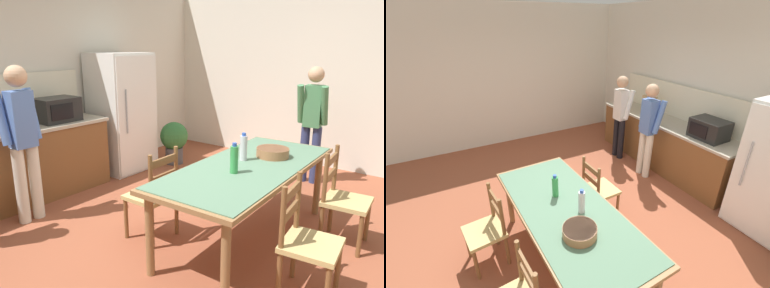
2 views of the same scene
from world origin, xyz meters
The scene contains 15 objects.
ground_plane centered at (0.00, 0.00, 0.00)m, with size 8.32×8.32×0.00m, color brown.
wall_back centered at (0.00, 2.66, 1.45)m, with size 6.52×0.12×2.90m, color silver.
wall_right centered at (3.26, 0.00, 1.45)m, with size 0.12×5.20×2.90m, color silver.
refrigerator centered at (1.22, 2.19, 0.87)m, with size 0.78×0.73×1.73m.
microwave centered at (0.17, 2.21, 1.05)m, with size 0.50×0.39×0.30m.
dining_table centered at (0.47, -0.37, 0.69)m, with size 2.18×0.98×0.76m.
bottle_near_centre centered at (0.20, -0.38, 0.89)m, with size 0.07×0.07×0.27m.
bottle_off_centre centered at (0.57, -0.25, 0.89)m, with size 0.07×0.07×0.27m.
serving_bowl centered at (0.85, -0.43, 0.81)m, with size 0.32×0.32×0.09m.
chair_side_near_left centered at (0.00, -1.13, 0.44)m, with size 0.46×0.44×0.91m.
chair_side_far_left centered at (-0.04, 0.36, 0.44)m, with size 0.43×0.41×0.91m.
chair_side_near_right centered at (0.97, -1.10, 0.44)m, with size 0.45×0.43×0.91m.
person_at_counter centered at (-0.58, 1.69, 0.93)m, with size 0.41×0.29×1.65m.
person_by_table centered at (2.39, -0.24, 0.88)m, with size 0.29×0.41×1.57m.
potted_plant centered at (1.89, 1.76, 0.39)m, with size 0.44×0.44×0.67m.
Camera 1 is at (-2.45, -1.99, 1.85)m, focal length 35.00 mm.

